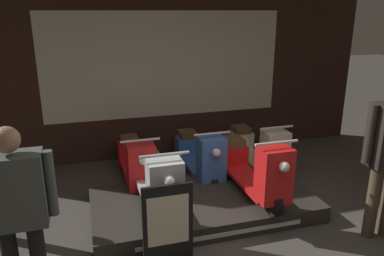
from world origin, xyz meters
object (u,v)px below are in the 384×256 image
at_px(scooter_display_left, 155,180).
at_px(scooter_backrow_1, 199,156).
at_px(scooter_backrow_2, 257,149).
at_px(price_sign_board, 168,225).
at_px(person_left_browsing, 16,204).
at_px(scooter_backrow_0, 136,163).
at_px(scooter_display_right, 252,168).

relative_size(scooter_display_left, scooter_backrow_1, 1.00).
distance_m(scooter_backrow_2, price_sign_board, 2.63).
relative_size(scooter_backrow_1, person_left_browsing, 1.02).
bearing_deg(scooter_display_left, price_sign_board, -92.44).
distance_m(scooter_display_left, person_left_browsing, 1.65).
height_order(scooter_backrow_0, price_sign_board, scooter_backrow_0).
xyz_separation_m(scooter_backrow_1, scooter_backrow_2, (0.95, 0.00, 0.00)).
bearing_deg(scooter_backrow_1, scooter_backrow_0, 180.00).
distance_m(scooter_display_right, person_left_browsing, 2.71).
distance_m(scooter_backrow_2, person_left_browsing, 3.75).
xyz_separation_m(scooter_display_left, scooter_backrow_1, (0.87, 1.07, -0.20)).
bearing_deg(scooter_backrow_0, price_sign_board, -88.68).
bearing_deg(scooter_backrow_2, scooter_display_right, -119.31).
xyz_separation_m(scooter_backrow_0, price_sign_board, (0.04, -1.87, 0.10)).
bearing_deg(scooter_backrow_0, scooter_backrow_2, 0.00).
bearing_deg(price_sign_board, scooter_backrow_0, 91.32).
height_order(scooter_backrow_2, person_left_browsing, person_left_browsing).
relative_size(scooter_display_left, price_sign_board, 1.88).
bearing_deg(scooter_display_right, scooter_display_left, 180.00).
bearing_deg(person_left_browsing, scooter_backrow_1, 43.23).
relative_size(scooter_backrow_0, scooter_backrow_1, 1.00).
xyz_separation_m(scooter_backrow_0, scooter_backrow_1, (0.95, 0.00, 0.00)).
height_order(scooter_display_right, scooter_backrow_0, scooter_display_right).
bearing_deg(price_sign_board, scooter_display_left, 87.56).
xyz_separation_m(scooter_display_right, person_left_browsing, (-2.50, -0.96, 0.40)).
bearing_deg(scooter_backrow_0, person_left_browsing, -120.83).
relative_size(scooter_backrow_1, price_sign_board, 1.88).
distance_m(scooter_backrow_1, scooter_backrow_2, 0.95).
xyz_separation_m(scooter_display_right, scooter_backrow_0, (-1.29, 1.07, -0.20)).
xyz_separation_m(scooter_backrow_1, price_sign_board, (-0.90, -1.87, 0.10)).
distance_m(scooter_backrow_1, person_left_browsing, 3.02).
bearing_deg(scooter_display_left, person_left_browsing, -143.26).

